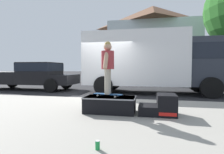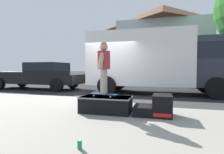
# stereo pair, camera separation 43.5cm
# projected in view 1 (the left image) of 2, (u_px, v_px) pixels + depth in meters

# --- Properties ---
(ground_plane) EXTENTS (140.00, 140.00, 0.00)m
(ground_plane) POSITION_uv_depth(u_px,v_px,m) (100.00, 99.00, 7.59)
(ground_plane) COLOR black
(sidewalk_slab) EXTENTS (50.00, 5.00, 0.12)m
(sidewalk_slab) POSITION_uv_depth(u_px,v_px,m) (69.00, 116.00, 4.65)
(sidewalk_slab) COLOR gray
(sidewalk_slab) RESTS_ON ground
(skate_box) EXTENTS (1.32, 0.70, 0.41)m
(skate_box) POSITION_uv_depth(u_px,v_px,m) (110.00, 104.00, 4.75)
(skate_box) COLOR black
(skate_box) RESTS_ON sidewalk_slab
(kicker_ramp) EXTENTS (0.90, 0.65, 0.51)m
(kicker_ramp) POSITION_uv_depth(u_px,v_px,m) (161.00, 106.00, 4.50)
(kicker_ramp) COLOR black
(kicker_ramp) RESTS_ON sidewalk_slab
(skateboard) EXTENTS (0.81, 0.38, 0.07)m
(skateboard) POSITION_uv_depth(u_px,v_px,m) (108.00, 94.00, 4.76)
(skateboard) COLOR navy
(skateboard) RESTS_ON skate_box
(skater_kid) EXTENTS (0.33, 0.70, 1.36)m
(skater_kid) POSITION_uv_depth(u_px,v_px,m) (108.00, 63.00, 4.72)
(skater_kid) COLOR #B7AD99
(skater_kid) RESTS_ON skateboard
(soda_can) EXTENTS (0.07, 0.07, 0.13)m
(soda_can) POSITION_uv_depth(u_px,v_px,m) (98.00, 145.00, 2.57)
(soda_can) COLOR #198C3F
(soda_can) RESTS_ON sidewalk_slab
(box_truck) EXTENTS (6.91, 2.63, 3.05)m
(box_truck) POSITION_uv_depth(u_px,v_px,m) (154.00, 60.00, 9.22)
(box_truck) COLOR white
(box_truck) RESTS_ON ground
(pickup_truck_black) EXTENTS (5.70, 2.09, 1.61)m
(pickup_truck_black) POSITION_uv_depth(u_px,v_px,m) (32.00, 75.00, 10.80)
(pickup_truck_black) COLOR black
(pickup_truck_black) RESTS_ON ground
(house_behind) EXTENTS (9.54, 8.22, 8.40)m
(house_behind) POSITION_uv_depth(u_px,v_px,m) (153.00, 42.00, 20.86)
(house_behind) COLOR silver
(house_behind) RESTS_ON ground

